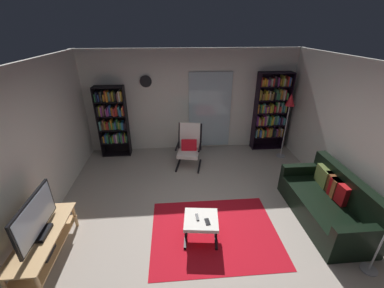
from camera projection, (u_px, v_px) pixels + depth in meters
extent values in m
plane|color=#AA9D92|center=(203.00, 220.00, 4.26)|extent=(7.02, 7.02, 0.00)
cube|color=silver|center=(191.00, 101.00, 6.28)|extent=(5.60, 0.06, 2.60)
cube|color=silver|center=(19.00, 162.00, 3.49)|extent=(0.06, 6.00, 2.60)
cube|color=silver|center=(373.00, 149.00, 3.89)|extent=(0.06, 6.00, 2.60)
cube|color=silver|center=(210.00, 111.00, 6.37)|extent=(1.10, 0.01, 2.00)
cube|color=red|center=(214.00, 232.00, 4.01)|extent=(2.05, 1.60, 0.01)
cube|color=tan|center=(42.00, 235.00, 3.39)|extent=(0.49, 1.33, 0.02)
cube|color=tan|center=(46.00, 247.00, 3.49)|extent=(0.45, 1.27, 0.02)
cylinder|color=tan|center=(39.00, 287.00, 2.95)|extent=(0.05, 0.05, 0.43)
cylinder|color=tan|center=(75.00, 216.00, 4.05)|extent=(0.05, 0.05, 0.43)
cylinder|color=tan|center=(51.00, 217.00, 4.02)|extent=(0.05, 0.05, 0.43)
cube|color=#28282D|center=(41.00, 253.00, 3.34)|extent=(0.29, 0.28, 0.07)
cube|color=black|center=(41.00, 233.00, 3.37)|extent=(0.20, 0.32, 0.05)
cube|color=black|center=(35.00, 216.00, 3.24)|extent=(0.04, 0.96, 0.55)
cube|color=silver|center=(36.00, 216.00, 3.24)|extent=(0.01, 0.90, 0.50)
cube|color=black|center=(99.00, 123.00, 6.02)|extent=(0.02, 0.30, 1.80)
cube|color=black|center=(127.00, 122.00, 6.07)|extent=(0.02, 0.30, 1.80)
cube|color=black|center=(114.00, 120.00, 6.17)|extent=(0.72, 0.02, 1.80)
cube|color=black|center=(118.00, 154.00, 6.44)|extent=(0.68, 0.28, 0.02)
cube|color=black|center=(116.00, 142.00, 6.28)|extent=(0.68, 0.28, 0.02)
cube|color=black|center=(114.00, 129.00, 6.13)|extent=(0.68, 0.28, 0.02)
cube|color=black|center=(112.00, 116.00, 5.97)|extent=(0.68, 0.28, 0.02)
cube|color=black|center=(110.00, 101.00, 5.81)|extent=(0.68, 0.28, 0.02)
cube|color=black|center=(108.00, 87.00, 5.66)|extent=(0.68, 0.28, 0.02)
cube|color=#1F242D|center=(103.00, 139.00, 6.23)|extent=(0.02, 0.23, 0.18)
cube|color=orange|center=(104.00, 139.00, 6.21)|extent=(0.04, 0.13, 0.17)
cube|color=#3255AB|center=(106.00, 138.00, 6.21)|extent=(0.04, 0.16, 0.22)
cube|color=#2E7E4B|center=(108.00, 138.00, 6.20)|extent=(0.04, 0.19, 0.23)
cube|color=#272520|center=(110.00, 138.00, 6.23)|extent=(0.04, 0.14, 0.21)
cube|color=#2C9047|center=(112.00, 139.00, 6.23)|extent=(0.03, 0.22, 0.16)
cube|color=gold|center=(113.00, 139.00, 6.23)|extent=(0.02, 0.17, 0.18)
cube|color=teal|center=(114.00, 138.00, 6.22)|extent=(0.02, 0.15, 0.22)
cube|color=#8B3C86|center=(116.00, 138.00, 6.24)|extent=(0.03, 0.22, 0.21)
cube|color=beige|center=(117.00, 138.00, 6.22)|extent=(0.03, 0.19, 0.22)
cube|color=#3F8F51|center=(119.00, 137.00, 6.25)|extent=(0.03, 0.19, 0.23)
cube|color=#305AAC|center=(120.00, 137.00, 6.23)|extent=(0.03, 0.14, 0.27)
cube|color=#387B43|center=(122.00, 137.00, 6.23)|extent=(0.04, 0.22, 0.24)
cube|color=#993C84|center=(124.00, 138.00, 6.25)|extent=(0.03, 0.23, 0.20)
cube|color=gold|center=(125.00, 138.00, 6.24)|extent=(0.02, 0.12, 0.22)
cube|color=#3B7B50|center=(127.00, 138.00, 6.25)|extent=(0.04, 0.19, 0.20)
cube|color=#54A098|center=(101.00, 125.00, 6.04)|extent=(0.04, 0.19, 0.22)
cube|color=brown|center=(103.00, 126.00, 6.08)|extent=(0.02, 0.20, 0.15)
cube|color=brown|center=(104.00, 124.00, 6.04)|extent=(0.03, 0.15, 0.26)
cube|color=gold|center=(105.00, 125.00, 6.06)|extent=(0.02, 0.14, 0.19)
cube|color=red|center=(107.00, 126.00, 6.06)|extent=(0.04, 0.13, 0.16)
cube|color=red|center=(108.00, 125.00, 6.05)|extent=(0.02, 0.15, 0.21)
cube|color=#3A864F|center=(110.00, 125.00, 6.07)|extent=(0.04, 0.14, 0.19)
cube|color=orange|center=(112.00, 124.00, 6.07)|extent=(0.03, 0.15, 0.25)
cube|color=#3F8D4A|center=(114.00, 125.00, 6.09)|extent=(0.04, 0.18, 0.17)
cube|color=#3A63A4|center=(116.00, 125.00, 6.10)|extent=(0.03, 0.19, 0.20)
cube|color=#2F853C|center=(117.00, 124.00, 6.08)|extent=(0.03, 0.10, 0.26)
cube|color=#A59A3F|center=(119.00, 125.00, 6.08)|extent=(0.03, 0.12, 0.19)
cube|color=#338A3D|center=(121.00, 125.00, 6.12)|extent=(0.04, 0.22, 0.18)
cube|color=#276BA4|center=(123.00, 125.00, 6.09)|extent=(0.04, 0.20, 0.19)
cube|color=#2B2533|center=(125.00, 125.00, 6.10)|extent=(0.04, 0.18, 0.17)
cube|color=#2D1F23|center=(126.00, 125.00, 6.09)|extent=(0.02, 0.17, 0.20)
cube|color=#24242C|center=(98.00, 111.00, 5.87)|extent=(0.04, 0.17, 0.24)
cube|color=#9DA028|center=(100.00, 111.00, 5.91)|extent=(0.04, 0.19, 0.24)
cube|color=#9D3B95|center=(102.00, 111.00, 5.90)|extent=(0.03, 0.22, 0.23)
cube|color=brown|center=(104.00, 110.00, 5.90)|extent=(0.04, 0.18, 0.26)
cube|color=beige|center=(106.00, 112.00, 5.92)|extent=(0.03, 0.11, 0.17)
cube|color=#9B3894|center=(107.00, 112.00, 5.93)|extent=(0.03, 0.23, 0.17)
cube|color=purple|center=(109.00, 111.00, 5.92)|extent=(0.02, 0.19, 0.22)
cube|color=#2857A9|center=(110.00, 110.00, 5.91)|extent=(0.03, 0.14, 0.25)
cube|color=orange|center=(112.00, 111.00, 5.92)|extent=(0.04, 0.11, 0.20)
cube|color=#C03538|center=(114.00, 112.00, 5.92)|extent=(0.04, 0.23, 0.19)
cube|color=red|center=(116.00, 111.00, 5.91)|extent=(0.02, 0.20, 0.21)
cube|color=#CA3C33|center=(117.00, 110.00, 5.92)|extent=(0.02, 0.18, 0.27)
cube|color=teal|center=(119.00, 111.00, 5.94)|extent=(0.04, 0.17, 0.22)
cube|color=#2E5EB3|center=(121.00, 112.00, 5.93)|extent=(0.03, 0.23, 0.16)
cube|color=gold|center=(123.00, 111.00, 5.95)|extent=(0.03, 0.21, 0.19)
cube|color=#CC3F38|center=(124.00, 110.00, 5.92)|extent=(0.02, 0.20, 0.25)
cube|color=#308645|center=(95.00, 98.00, 5.73)|extent=(0.02, 0.18, 0.18)
cube|color=#171E33|center=(97.00, 96.00, 5.73)|extent=(0.04, 0.21, 0.23)
cube|color=#3D55B5|center=(99.00, 98.00, 5.75)|extent=(0.03, 0.14, 0.17)
cube|color=brown|center=(100.00, 97.00, 5.74)|extent=(0.03, 0.11, 0.22)
cube|color=#242F30|center=(102.00, 96.00, 5.73)|extent=(0.03, 0.21, 0.25)
cube|color=orange|center=(104.00, 98.00, 5.77)|extent=(0.04, 0.16, 0.16)
cube|color=red|center=(105.00, 96.00, 5.73)|extent=(0.03, 0.12, 0.25)
cube|color=orange|center=(107.00, 96.00, 5.74)|extent=(0.03, 0.24, 0.24)
cube|color=teal|center=(109.00, 97.00, 5.75)|extent=(0.04, 0.10, 0.22)
cube|color=brown|center=(111.00, 97.00, 5.77)|extent=(0.03, 0.16, 0.20)
cube|color=olive|center=(113.00, 96.00, 5.75)|extent=(0.04, 0.14, 0.24)
cube|color=black|center=(115.00, 96.00, 5.78)|extent=(0.04, 0.18, 0.23)
cube|color=#934298|center=(117.00, 98.00, 5.78)|extent=(0.02, 0.10, 0.16)
cube|color=brown|center=(118.00, 96.00, 5.77)|extent=(0.02, 0.23, 0.22)
cube|color=beige|center=(120.00, 96.00, 5.76)|extent=(0.04, 0.22, 0.24)
cube|color=gold|center=(122.00, 96.00, 5.78)|extent=(0.04, 0.18, 0.24)
cube|color=black|center=(255.00, 113.00, 6.32)|extent=(0.02, 0.30, 2.05)
cube|color=black|center=(286.00, 112.00, 6.39)|extent=(0.02, 0.30, 2.05)
cube|color=black|center=(269.00, 111.00, 6.48)|extent=(0.85, 0.02, 2.05)
cube|color=black|center=(266.00, 147.00, 6.80)|extent=(0.82, 0.28, 0.02)
cube|color=black|center=(267.00, 136.00, 6.66)|extent=(0.82, 0.28, 0.02)
cube|color=black|center=(269.00, 124.00, 6.51)|extent=(0.82, 0.28, 0.02)
cube|color=black|center=(271.00, 112.00, 6.36)|extent=(0.82, 0.28, 0.02)
cube|color=black|center=(273.00, 100.00, 6.21)|extent=(0.82, 0.28, 0.02)
cube|color=black|center=(275.00, 86.00, 6.05)|extent=(0.82, 0.28, 0.02)
cube|color=black|center=(277.00, 73.00, 5.91)|extent=(0.82, 0.28, 0.02)
cube|color=#A9892E|center=(254.00, 134.00, 6.59)|extent=(0.02, 0.12, 0.15)
cube|color=#59919D|center=(255.00, 133.00, 6.57)|extent=(0.03, 0.24, 0.20)
cube|color=beige|center=(256.00, 133.00, 6.58)|extent=(0.03, 0.12, 0.22)
cube|color=gold|center=(258.00, 132.00, 6.58)|extent=(0.03, 0.12, 0.25)
cube|color=#385BB9|center=(260.00, 133.00, 6.58)|extent=(0.04, 0.19, 0.20)
cube|color=gold|center=(262.00, 133.00, 6.58)|extent=(0.04, 0.24, 0.21)
cube|color=brown|center=(263.00, 133.00, 6.60)|extent=(0.04, 0.19, 0.17)
cube|color=#34874A|center=(265.00, 133.00, 6.59)|extent=(0.04, 0.13, 0.17)
cube|color=red|center=(266.00, 131.00, 6.61)|extent=(0.02, 0.22, 0.25)
cube|color=orange|center=(268.00, 132.00, 6.60)|extent=(0.04, 0.19, 0.21)
cube|color=olive|center=(270.00, 132.00, 6.60)|extent=(0.04, 0.20, 0.24)
cube|color=orange|center=(271.00, 132.00, 6.60)|extent=(0.04, 0.11, 0.23)
cube|color=black|center=(272.00, 131.00, 6.61)|extent=(0.04, 0.15, 0.25)
cube|color=#212D31|center=(274.00, 133.00, 6.62)|extent=(0.04, 0.21, 0.19)
cube|color=#943B88|center=(276.00, 132.00, 6.63)|extent=(0.04, 0.20, 0.22)
cube|color=brown|center=(277.00, 133.00, 6.61)|extent=(0.04, 0.20, 0.19)
cube|color=orange|center=(279.00, 133.00, 6.64)|extent=(0.03, 0.15, 0.17)
cube|color=beige|center=(280.00, 131.00, 6.64)|extent=(0.03, 0.23, 0.23)
cube|color=orange|center=(281.00, 132.00, 6.63)|extent=(0.03, 0.16, 0.21)
cube|color=#944187|center=(255.00, 120.00, 6.44)|extent=(0.03, 0.20, 0.26)
cube|color=purple|center=(257.00, 120.00, 6.42)|extent=(0.03, 0.21, 0.26)
cube|color=gold|center=(258.00, 121.00, 6.44)|extent=(0.03, 0.21, 0.21)
cube|color=beige|center=(260.00, 122.00, 6.44)|extent=(0.04, 0.13, 0.16)
cube|color=#C43E2D|center=(261.00, 122.00, 6.44)|extent=(0.02, 0.23, 0.15)
cube|color=gold|center=(263.00, 121.00, 6.44)|extent=(0.03, 0.20, 0.21)
cube|color=#973A93|center=(264.00, 120.00, 6.43)|extent=(0.04, 0.22, 0.25)
cube|color=beige|center=(266.00, 120.00, 6.45)|extent=(0.04, 0.21, 0.25)
cube|color=#317849|center=(268.00, 120.00, 6.44)|extent=(0.03, 0.10, 0.27)
cube|color=#388550|center=(269.00, 120.00, 6.44)|extent=(0.04, 0.19, 0.23)
cube|color=gold|center=(271.00, 121.00, 6.45)|extent=(0.03, 0.18, 0.17)
cube|color=gold|center=(272.00, 120.00, 6.47)|extent=(0.04, 0.19, 0.22)
cube|color=#3667A4|center=(274.00, 120.00, 6.47)|extent=(0.04, 0.12, 0.22)
cube|color=#3B7E43|center=(275.00, 120.00, 6.47)|extent=(0.03, 0.13, 0.24)
cube|color=teal|center=(277.00, 120.00, 6.46)|extent=(0.04, 0.13, 0.25)
cube|color=#3A54B1|center=(279.00, 121.00, 6.49)|extent=(0.04, 0.16, 0.18)
cube|color=black|center=(280.00, 120.00, 6.49)|extent=(0.02, 0.20, 0.19)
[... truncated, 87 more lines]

